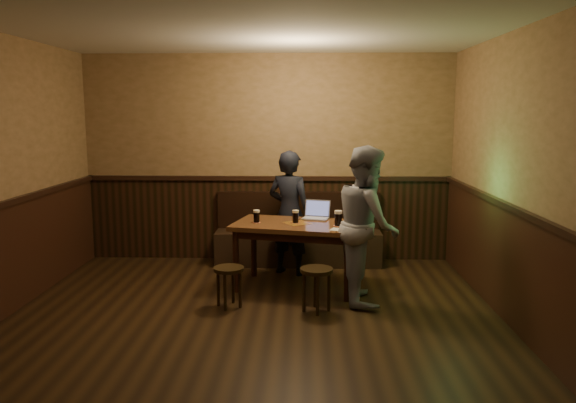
# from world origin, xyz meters

# --- Properties ---
(room) EXTENTS (5.04, 6.04, 2.84)m
(room) POSITION_xyz_m (0.00, 0.22, 1.20)
(room) COLOR black
(room) RESTS_ON ground
(bench) EXTENTS (2.20, 0.50, 0.95)m
(bench) POSITION_xyz_m (0.42, 2.75, 0.31)
(bench) COLOR black
(bench) RESTS_ON ground
(pub_table) EXTENTS (1.57, 1.11, 0.77)m
(pub_table) POSITION_xyz_m (0.42, 1.66, 0.66)
(pub_table) COLOR #503516
(pub_table) RESTS_ON ground
(stool_left) EXTENTS (0.38, 0.38, 0.43)m
(stool_left) POSITION_xyz_m (-0.28, 0.98, 0.34)
(stool_left) COLOR black
(stool_left) RESTS_ON ground
(stool_right) EXTENTS (0.36, 0.36, 0.45)m
(stool_right) POSITION_xyz_m (0.63, 0.88, 0.36)
(stool_right) COLOR black
(stool_right) RESTS_ON ground
(pint_left) EXTENTS (0.10, 0.10, 0.15)m
(pint_left) POSITION_xyz_m (-0.05, 1.68, 0.84)
(pint_left) COLOR #AA3615
(pint_left) RESTS_ON pub_table
(pint_mid) EXTENTS (0.10, 0.10, 0.15)m
(pint_mid) POSITION_xyz_m (0.40, 1.67, 0.84)
(pint_mid) COLOR #AA3615
(pint_mid) RESTS_ON pub_table
(pint_right) EXTENTS (0.11, 0.11, 0.18)m
(pint_right) POSITION_xyz_m (0.88, 1.52, 0.85)
(pint_right) COLOR #AA3615
(pint_right) RESTS_ON pub_table
(laptop) EXTENTS (0.36, 0.32, 0.22)m
(laptop) POSITION_xyz_m (0.64, 1.94, 0.82)
(laptop) COLOR silver
(laptop) RESTS_ON pub_table
(menu) EXTENTS (0.26, 0.21, 0.00)m
(menu) POSITION_xyz_m (0.90, 1.30, 0.77)
(menu) COLOR silver
(menu) RESTS_ON pub_table
(person_suit) EXTENTS (0.67, 0.58, 1.56)m
(person_suit) POSITION_xyz_m (0.31, 2.25, 0.78)
(person_suit) COLOR black
(person_suit) RESTS_ON ground
(person_grey) EXTENTS (0.67, 0.84, 1.68)m
(person_grey) POSITION_xyz_m (1.17, 1.24, 0.84)
(person_grey) COLOR gray
(person_grey) RESTS_ON ground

